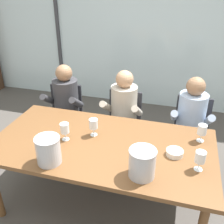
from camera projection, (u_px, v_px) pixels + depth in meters
name	position (u px, v px, depth m)	size (l,w,h in m)	color
ground	(125.00, 149.00, 3.66)	(14.00, 14.00, 0.00)	#4C4742
window_glass_panel	(148.00, 33.00, 4.35)	(7.28, 0.03, 2.60)	silver
window_mullion_left	(58.00, 28.00, 4.73)	(0.06, 0.06, 2.60)	#38383D
hillside_vineyard	(164.00, 31.00, 7.15)	(13.28, 2.40, 1.54)	#568942
dining_table	(102.00, 149.00, 2.48)	(2.08, 1.07, 0.77)	brown
chair_near_curtain	(65.00, 112.00, 3.55)	(0.50, 0.50, 0.87)	#232328
chair_left_of_center	(123.00, 120.00, 3.37)	(0.45, 0.45, 0.87)	#232328
chair_center	(191.00, 127.00, 3.20)	(0.46, 0.46, 0.87)	#232328
person_charcoal_jacket	(64.00, 105.00, 3.37)	(0.47, 0.62, 1.18)	#38383D
person_beige_jumper	(122.00, 113.00, 3.18)	(0.47, 0.62, 1.18)	#B7AD9E
person_pale_blue_shirt	(191.00, 122.00, 2.98)	(0.46, 0.61, 1.18)	#9EB2D1
ice_bucket_primary	(142.00, 163.00, 2.00)	(0.22, 0.22, 0.24)	#B7B7BC
ice_bucket_secondary	(48.00, 150.00, 2.15)	(0.21, 0.21, 0.24)	#B7B7BC
tasting_bowl	(175.00, 153.00, 2.27)	(0.15, 0.15, 0.05)	silver
wine_glass_by_left_taster	(200.00, 158.00, 2.06)	(0.08, 0.08, 0.17)	silver
wine_glass_center_pour	(65.00, 129.00, 2.44)	(0.08, 0.08, 0.17)	silver
wine_glass_by_right_taster	(93.00, 125.00, 2.51)	(0.08, 0.08, 0.17)	silver
wine_glass_spare_empty	(202.00, 130.00, 2.42)	(0.08, 0.08, 0.17)	silver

